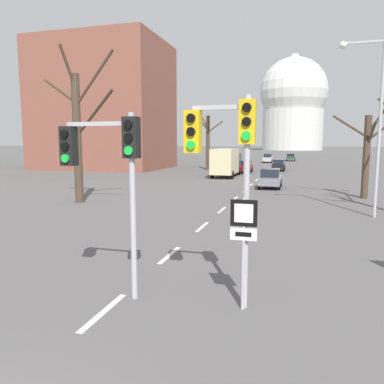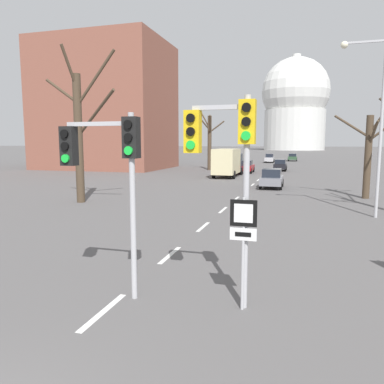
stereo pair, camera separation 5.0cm
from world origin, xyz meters
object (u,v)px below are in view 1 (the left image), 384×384
route_sign_post (243,234)px  street_lamp_right (373,111)px  traffic_signal_near_right (228,150)px  sedan_near_left (291,157)px  sedan_near_right (279,165)px  sedan_far_left (268,158)px  sedan_far_right (244,166)px  traffic_signal_centre_tall (109,160)px  delivery_truck (226,162)px  sedan_mid_centre (270,178)px

route_sign_post → street_lamp_right: (4.58, 12.57, 3.59)m
traffic_signal_near_right → route_sign_post: traffic_signal_near_right is taller
sedan_near_left → sedan_near_right: bearing=-91.9°
sedan_far_left → sedan_far_right: size_ratio=1.03×
traffic_signal_near_right → street_lamp_right: bearing=68.2°
route_sign_post → street_lamp_right: 13.85m
route_sign_post → sedan_near_left: 73.45m
traffic_signal_centre_tall → street_lamp_right: bearing=58.3°
sedan_far_right → traffic_signal_near_right: bearing=-82.5°
traffic_signal_centre_tall → sedan_near_right: bearing=87.8°
sedan_near_right → delivery_truck: size_ratio=0.57×
traffic_signal_near_right → sedan_mid_centre: 23.98m
route_sign_post → traffic_signal_near_right: bearing=162.6°
sedan_far_left → sedan_far_right: sedan_far_left is taller
sedan_mid_centre → sedan_near_left: bearing=89.4°
sedan_far_right → sedan_near_right: bearing=49.6°
street_lamp_right → sedan_near_left: bearing=94.9°
street_lamp_right → sedan_far_right: (-10.21, 26.98, -4.56)m
traffic_signal_near_right → sedan_far_left: bearing=93.8°
traffic_signal_near_right → sedan_mid_centre: (-0.74, 23.80, -2.82)m
sedan_near_right → sedan_mid_centre: (0.40, -20.42, 0.01)m
street_lamp_right → sedan_far_left: bearing=99.9°
sedan_near_right → sedan_far_right: 6.30m
sedan_far_left → delivery_truck: size_ratio=0.58×
sedan_far_right → street_lamp_right: bearing=-69.3°
route_sign_post → sedan_far_right: size_ratio=0.64×
sedan_near_left → sedan_mid_centre: bearing=-90.6°
traffic_signal_centre_tall → sedan_near_right: 44.55m
traffic_signal_near_right → traffic_signal_centre_tall: bearing=-175.5°
sedan_far_left → sedan_far_right: (-0.93, -25.99, -0.04)m
sedan_far_left → delivery_truck: delivery_truck is taller
sedan_near_right → sedan_far_left: 21.42m
street_lamp_right → delivery_truck: street_lamp_right is taller
route_sign_post → sedan_mid_centre: 23.97m
traffic_signal_near_right → delivery_truck: traffic_signal_near_right is taller
sedan_far_left → traffic_signal_near_right: bearing=-86.2°
traffic_signal_centre_tall → sedan_far_left: bearing=91.3°
street_lamp_right → sedan_far_right: size_ratio=2.17×
sedan_far_left → traffic_signal_centre_tall: bearing=-88.7°
traffic_signal_near_right → sedan_near_left: size_ratio=1.15×
sedan_mid_centre → traffic_signal_centre_tall: bearing=-95.0°
route_sign_post → sedan_far_left: (-4.70, 65.53, -0.93)m
street_lamp_right → sedan_mid_centre: bearing=116.8°
traffic_signal_near_right → sedan_near_right: traffic_signal_near_right is taller
sedan_near_left → sedan_far_left: bearing=-117.4°
delivery_truck → traffic_signal_centre_tall: bearing=-84.1°
sedan_near_left → sedan_near_right: 29.11m
delivery_truck → traffic_signal_near_right: bearing=-79.2°
sedan_near_left → sedan_far_left: (-4.10, -7.91, 0.03)m
traffic_signal_near_right → sedan_mid_centre: traffic_signal_near_right is taller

